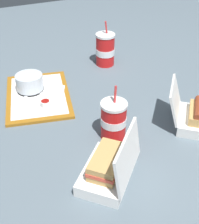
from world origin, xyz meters
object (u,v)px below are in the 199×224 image
food_tray (38,96)px  ketchup_cup (45,103)px  soda_cup_right (105,50)px  soda_cup_left (114,120)px  cake_container (30,83)px  clamshell_hotdog_left (193,116)px  plastic_fork (21,103)px  clamshell_sandwich_back (110,167)px

food_tray → ketchup_cup: 0.10m
soda_cup_right → soda_cup_left: size_ratio=1.07×
cake_container → clamshell_hotdog_left: 0.68m
food_tray → clamshell_hotdog_left: 0.63m
clamshell_hotdog_left → soda_cup_right: soda_cup_right is taller
plastic_fork → soda_cup_left: soda_cup_left is taller
food_tray → clamshell_hotdog_left: clamshell_hotdog_left is taller
ketchup_cup → clamshell_hotdog_left: size_ratio=0.17×
ketchup_cup → clamshell_sandwich_back: clamshell_sandwich_back is taller
soda_cup_right → cake_container: bearing=105.3°
clamshell_hotdog_left → clamshell_sandwich_back: (-0.11, 0.39, 0.00)m
food_tray → soda_cup_left: soda_cup_left is taller
clamshell_hotdog_left → soda_cup_right: 0.59m
food_tray → clamshell_sandwich_back: clamshell_sandwich_back is taller
food_tray → clamshell_sandwich_back: bearing=-171.6°
food_tray → clamshell_sandwich_back: 0.54m
ketchup_cup → soda_cup_left: 0.32m
cake_container → clamshell_hotdog_left: (-0.47, -0.49, -0.01)m
plastic_fork → clamshell_hotdog_left: size_ratio=0.46×
clamshell_hotdog_left → clamshell_sandwich_back: bearing=105.6°
ketchup_cup → plastic_fork: 0.11m
food_tray → soda_cup_right: (0.16, -0.39, 0.07)m
cake_container → clamshell_sandwich_back: 0.59m
food_tray → soda_cup_right: size_ratio=1.91×
ketchup_cup → clamshell_hotdog_left: 0.57m
plastic_fork → clamshell_hotdog_left: bearing=-84.3°
clamshell_hotdog_left → soda_cup_right: size_ratio=1.10×
soda_cup_right → clamshell_sandwich_back: bearing=156.0°
food_tray → cake_container: cake_container is taller
plastic_fork → ketchup_cup: bearing=-84.1°
cake_container → clamshell_hotdog_left: size_ratio=0.49×
cake_container → soda_cup_right: soda_cup_right is taller
clamshell_hotdog_left → cake_container: bearing=46.3°
cake_container → soda_cup_right: (0.11, -0.41, 0.03)m
plastic_fork → soda_cup_right: bearing=-26.7°
food_tray → ketchup_cup: bearing=-176.3°
ketchup_cup → soda_cup_right: soda_cup_right is taller
clamshell_sandwich_back → soda_cup_left: 0.20m
clamshell_sandwich_back → soda_cup_right: (0.69, -0.31, 0.03)m
plastic_fork → clamshell_hotdog_left: (-0.38, -0.55, 0.02)m
clamshell_hotdog_left → clamshell_sandwich_back: size_ratio=0.98×
clamshell_hotdog_left → clamshell_sandwich_back: clamshell_sandwich_back is taller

